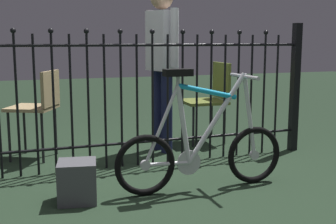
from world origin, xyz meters
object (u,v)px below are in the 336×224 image
at_px(person_visitor, 162,55).
at_px(display_crate, 77,181).
at_px(bicycle, 202,149).
at_px(chair_olive, 211,95).
at_px(chair_tan, 39,103).

relative_size(person_visitor, display_crate, 5.71).
xyz_separation_m(bicycle, chair_olive, (0.73, 1.39, 0.21)).
bearing_deg(chair_tan, chair_olive, 3.18).
bearing_deg(chair_olive, person_visitor, -161.59).
bearing_deg(person_visitor, chair_tan, 174.55).
bearing_deg(chair_olive, bicycle, -117.69).
distance_m(chair_tan, display_crate, 1.30).
distance_m(chair_olive, display_crate, 2.13).
xyz_separation_m(chair_olive, display_crate, (-1.62, -1.33, -0.37)).
bearing_deg(person_visitor, display_crate, -131.52).
distance_m(bicycle, display_crate, 0.91).
bearing_deg(chair_tan, person_visitor, -5.45).
height_order(chair_tan, display_crate, chair_tan).
relative_size(chair_tan, person_visitor, 0.51).
xyz_separation_m(chair_tan, person_visitor, (1.15, -0.11, 0.43)).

